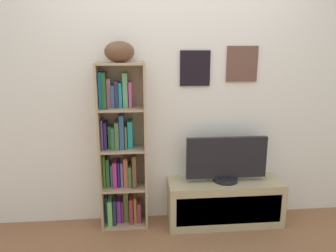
# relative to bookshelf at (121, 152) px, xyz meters

# --- Properties ---
(back_wall) EXTENTS (4.80, 0.08, 2.49)m
(back_wall) POSITION_rel_bookshelf_xyz_m (0.46, 0.12, 0.54)
(back_wall) COLOR white
(back_wall) RESTS_ON ground
(bookshelf) EXTENTS (0.42, 0.24, 1.51)m
(bookshelf) POSITION_rel_bookshelf_xyz_m (0.00, 0.00, 0.00)
(bookshelf) COLOR tan
(bookshelf) RESTS_ON ground
(football) EXTENTS (0.32, 0.30, 0.18)m
(football) POSITION_rel_bookshelf_xyz_m (0.02, -0.03, 0.89)
(football) COLOR brown
(football) RESTS_ON bookshelf
(tv_stand) EXTENTS (1.07, 0.35, 0.42)m
(tv_stand) POSITION_rel_bookshelf_xyz_m (0.96, -0.09, -0.50)
(tv_stand) COLOR tan
(tv_stand) RESTS_ON ground
(television) EXTENTS (0.74, 0.22, 0.42)m
(television) POSITION_rel_bookshelf_xyz_m (0.96, -0.08, -0.08)
(television) COLOR black
(television) RESTS_ON tv_stand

